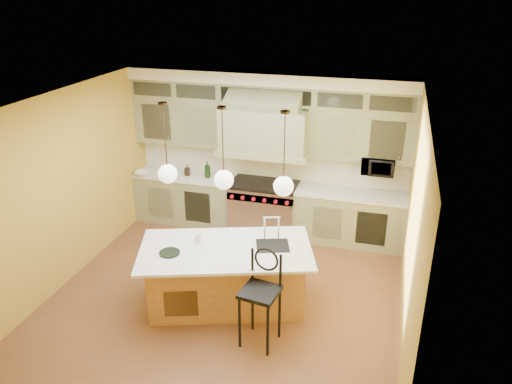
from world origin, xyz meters
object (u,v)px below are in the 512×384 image
(kitchen_island, at_px, (227,274))
(counter_stool, at_px, (261,292))
(range, at_px, (264,207))
(microwave, at_px, (378,165))

(kitchen_island, relative_size, counter_stool, 2.04)
(range, xyz_separation_m, kitchen_island, (0.07, -2.33, -0.01))
(range, bearing_deg, counter_stool, -75.77)
(range, height_order, kitchen_island, kitchen_island)
(kitchen_island, bearing_deg, microwave, 33.80)
(range, distance_m, microwave, 2.18)
(counter_stool, bearing_deg, microwave, 77.78)
(microwave, bearing_deg, kitchen_island, -127.65)
(counter_stool, distance_m, microwave, 3.39)
(range, xyz_separation_m, counter_stool, (0.76, -2.99, 0.26))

